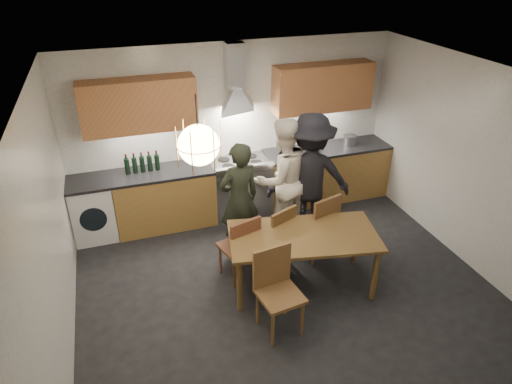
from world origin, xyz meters
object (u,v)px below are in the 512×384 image
object	(u,v)px
stock_pot	(350,140)
person_right	(309,176)
wine_bottles	(142,162)
chair_back_left	(242,245)
mixing_bowl	(313,149)
person_mid	(282,179)
person_left	(239,199)
dining_table	(303,241)
chair_front	(276,285)

from	to	relation	value
stock_pot	person_right	bearing A→B (deg)	-141.28
wine_bottles	chair_back_left	bearing A→B (deg)	-59.99
mixing_bowl	person_mid	bearing A→B (deg)	-137.93
mixing_bowl	stock_pot	size ratio (longest dim) A/B	1.25
chair_back_left	wine_bottles	size ratio (longest dim) A/B	1.88
chair_back_left	mixing_bowl	distance (m)	2.35
person_left	person_mid	world-z (taller)	person_mid
stock_pot	chair_back_left	bearing A→B (deg)	-144.92
person_right	stock_pot	xyz separation A→B (m)	(1.12, 0.89, 0.06)
person_left	mixing_bowl	size ratio (longest dim) A/B	6.24
person_mid	person_right	distance (m)	0.39
person_right	stock_pot	bearing A→B (deg)	-126.90
person_right	dining_table	bearing A→B (deg)	77.23
chair_back_left	person_mid	world-z (taller)	person_mid
chair_back_left	stock_pot	xyz separation A→B (m)	(2.35, 1.65, 0.44)
chair_back_left	person_right	size ratio (longest dim) A/B	0.50
chair_back_left	person_mid	distance (m)	1.26
person_left	mixing_bowl	bearing A→B (deg)	-158.43
dining_table	stock_pot	size ratio (longest dim) A/B	9.23
person_mid	dining_table	bearing A→B (deg)	70.26
chair_front	person_mid	world-z (taller)	person_mid
person_right	mixing_bowl	size ratio (longest dim) A/B	7.13
chair_front	stock_pot	xyz separation A→B (m)	(2.22, 2.52, 0.41)
mixing_bowl	stock_pot	xyz separation A→B (m)	(0.67, 0.05, 0.04)
chair_front	dining_table	bearing A→B (deg)	37.08
person_mid	stock_pot	bearing A→B (deg)	-163.07
chair_back_left	chair_front	xyz separation A→B (m)	(0.13, -0.87, 0.03)
stock_pot	wine_bottles	distance (m)	3.32
dining_table	stock_pot	world-z (taller)	stock_pot
chair_front	person_mid	distance (m)	1.90
person_left	mixing_bowl	distance (m)	1.79
chair_front	stock_pot	world-z (taller)	stock_pot
chair_front	mixing_bowl	world-z (taller)	chair_front
person_left	stock_pot	size ratio (longest dim) A/B	7.78
person_left	dining_table	bearing A→B (deg)	106.97
mixing_bowl	stock_pot	distance (m)	0.68
person_left	mixing_bowl	world-z (taller)	person_left
stock_pot	dining_table	bearing A→B (deg)	-130.19
chair_back_left	wine_bottles	distance (m)	2.01
chair_back_left	mixing_bowl	xyz separation A→B (m)	(1.67, 1.59, 0.40)
person_right	wine_bottles	world-z (taller)	person_right
chair_front	mixing_bowl	distance (m)	2.93
person_left	person_mid	distance (m)	0.73
chair_back_left	person_mid	size ratio (longest dim) A/B	0.52
mixing_bowl	wine_bottles	xyz separation A→B (m)	(-2.64, 0.08, 0.12)
dining_table	chair_back_left	size ratio (longest dim) A/B	2.06
person_mid	chair_back_left	bearing A→B (deg)	33.86
chair_front	mixing_bowl	bearing A→B (deg)	50.28
mixing_bowl	wine_bottles	bearing A→B (deg)	178.17
person_left	chair_front	bearing A→B (deg)	77.75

